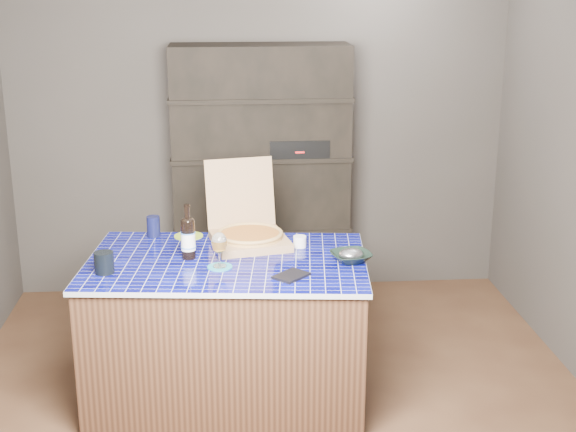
{
  "coord_description": "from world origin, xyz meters",
  "views": [
    {
      "loc": [
        -0.25,
        -3.87,
        2.24
      ],
      "look_at": [
        0.06,
        0.0,
        1.07
      ],
      "focal_mm": 50.0,
      "sensor_mm": 36.0,
      "label": 1
    }
  ],
  "objects": [
    {
      "name": "tumbler",
      "position": [
        -0.86,
        -0.03,
        0.86
      ],
      "size": [
        0.1,
        0.1,
        0.11
      ],
      "primitive_type": "cylinder",
      "color": "black",
      "rests_on": "kitchen_island"
    },
    {
      "name": "teal_trivet",
      "position": [
        -0.29,
        0.0,
        0.81
      ],
      "size": [
        0.13,
        0.13,
        0.01
      ],
      "primitive_type": "cylinder",
      "color": "teal",
      "rests_on": "kitchen_island"
    },
    {
      "name": "pizza_box",
      "position": [
        -0.12,
        0.38,
        0.86
      ],
      "size": [
        0.48,
        0.55,
        0.43
      ],
      "rotation": [
        0.0,
        0.0,
        0.19
      ],
      "color": "#A58555",
      "rests_on": "kitchen_island"
    },
    {
      "name": "foil_contents",
      "position": [
        0.4,
        0.04,
        0.84
      ],
      "size": [
        0.13,
        0.11,
        0.06
      ],
      "primitive_type": "ellipsoid",
      "color": "#A4A5AF",
      "rests_on": "bowl"
    },
    {
      "name": "room",
      "position": [
        0.0,
        0.0,
        1.25
      ],
      "size": [
        3.5,
        3.5,
        3.5
      ],
      "color": "brown",
      "rests_on": "ground"
    },
    {
      "name": "shelving_unit",
      "position": [
        0.0,
        1.53,
        0.9
      ],
      "size": [
        1.2,
        0.41,
        1.8
      ],
      "color": "black",
      "rests_on": "floor"
    },
    {
      "name": "navy_cup",
      "position": [
        -0.66,
        0.55,
        0.86
      ],
      "size": [
        0.08,
        0.08,
        0.12
      ],
      "primitive_type": "cylinder",
      "color": "black",
      "rests_on": "kitchen_island"
    },
    {
      "name": "kitchen_island",
      "position": [
        -0.25,
        0.12,
        0.4
      ],
      "size": [
        1.55,
        1.07,
        0.8
      ],
      "rotation": [
        0.0,
        0.0,
        -0.1
      ],
      "color": "#4D2F1E",
      "rests_on": "floor"
    },
    {
      "name": "dvd_case",
      "position": [
        0.07,
        -0.16,
        0.81
      ],
      "size": [
        0.2,
        0.2,
        0.01
      ],
      "primitive_type": "cube",
      "rotation": [
        0.0,
        0.0,
        -0.78
      ],
      "color": "black",
      "rests_on": "kitchen_island"
    },
    {
      "name": "wine_glass",
      "position": [
        -0.29,
        0.0,
        0.93
      ],
      "size": [
        0.08,
        0.08,
        0.18
      ],
      "color": "white",
      "rests_on": "teal_trivet"
    },
    {
      "name": "mead_bottle",
      "position": [
        -0.45,
        0.16,
        0.92
      ],
      "size": [
        0.08,
        0.08,
        0.3
      ],
      "color": "black",
      "rests_on": "kitchen_island"
    },
    {
      "name": "white_jar",
      "position": [
        0.15,
        0.29,
        0.83
      ],
      "size": [
        0.07,
        0.07,
        0.06
      ],
      "primitive_type": "cylinder",
      "color": "white",
      "rests_on": "kitchen_island"
    },
    {
      "name": "green_trivet",
      "position": [
        -0.47,
        0.53,
        0.81
      ],
      "size": [
        0.17,
        0.17,
        0.01
      ],
      "primitive_type": "cylinder",
      "color": "#A9CC2B",
      "rests_on": "kitchen_island"
    },
    {
      "name": "bowl",
      "position": [
        0.4,
        0.04,
        0.83
      ],
      "size": [
        0.25,
        0.25,
        0.05
      ],
      "primitive_type": "imported",
      "rotation": [
        0.0,
        0.0,
        0.27
      ],
      "color": "black",
      "rests_on": "kitchen_island"
    }
  ]
}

